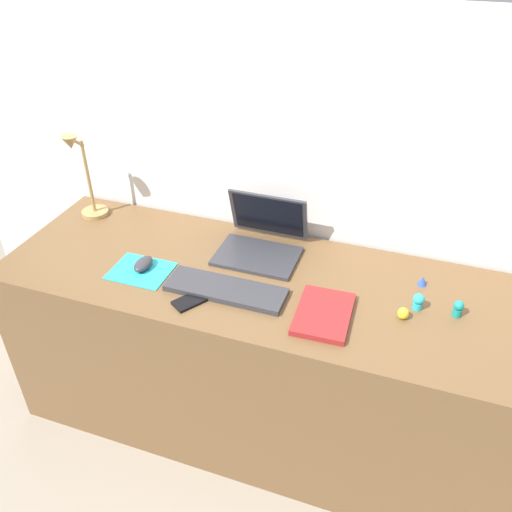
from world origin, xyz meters
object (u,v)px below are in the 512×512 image
Objects in this scene: toy_figurine_teal at (458,308)px; toy_figurine_cyan at (418,301)px; notebook_pad at (324,314)px; cell_phone at (192,300)px; keyboard at (226,290)px; mouse at (143,264)px; toy_figurine_blue at (422,281)px; desk_lamp at (84,179)px; laptop at (262,238)px; toy_figurine_yellow at (403,313)px.

toy_figurine_cyan is at bearing -176.90° from toy_figurine_teal.
cell_phone is at bearing -172.94° from notebook_pad.
mouse is at bearing 175.23° from keyboard.
cell_phone is at bearing -154.27° from toy_figurine_blue.
mouse is 0.26× the size of desk_lamp.
laptop is 0.73× the size of keyboard.
laptop is 8.55× the size of toy_figurine_blue.
cell_phone is at bearing -107.89° from laptop.
laptop is at bearing 0.47° from desk_lamp.
desk_lamp is (-0.71, 0.28, 0.17)m from keyboard.
toy_figurine_yellow is (1.29, -0.22, -0.16)m from desk_lamp.
keyboard is 1.10× the size of desk_lamp.
mouse is at bearing -171.28° from cell_phone.
mouse is 1.66× the size of toy_figurine_cyan.
desk_lamp reaches higher than toy_figurine_cyan.
toy_figurine_teal is (0.40, 0.14, 0.02)m from notebook_pad.
desk_lamp is 1.35m from toy_figurine_cyan.
keyboard is at bearing -170.01° from toy_figurine_teal.
mouse is 0.67m from notebook_pad.
toy_figurine_yellow is at bearing -102.30° from toy_figurine_blue.
cell_phone is 0.34× the size of desk_lamp.
toy_figurine_teal reaches higher than toy_figurine_yellow.
toy_figurine_yellow is (-0.04, -0.06, -0.01)m from toy_figurine_cyan.
cell_phone is 0.73m from toy_figurine_cyan.
toy_figurine_blue is at bearing 13.70° from mouse.
mouse is 2.74× the size of toy_figurine_blue.
toy_figurine_teal reaches higher than keyboard.
cell_phone is at bearing -29.92° from desk_lamp.
laptop is 0.59m from toy_figurine_blue.
desk_lamp is (-0.63, 0.36, 0.17)m from cell_phone.
notebook_pad is (0.34, -0.01, 0.00)m from keyboard.
toy_figurine_yellow is at bearing 14.88° from notebook_pad.
laptop is 7.53× the size of toy_figurine_yellow.
desk_lamp reaches higher than laptop.
toy_figurine_yellow is at bearing -9.62° from desk_lamp.
cell_phone is 0.68m from toy_figurine_yellow.
notebook_pad reaches higher than cell_phone.
keyboard is at bearing -96.58° from laptop.
toy_figurine_blue is at bearing 41.77° from notebook_pad.
mouse is 0.27m from cell_phone.
keyboard is 0.78m from desk_lamp.
cell_phone is at bearing -24.35° from mouse.
notebook_pad is 4.20× the size of toy_figurine_teal.
laptop is 0.61m from toy_figurine_cyan.
toy_figurine_yellow reaches higher than toy_figurine_blue.
toy_figurine_teal is at bearing 47.51° from cell_phone.
toy_figurine_teal is at bearing -47.51° from toy_figurine_blue.
toy_figurine_cyan is at bearing -6.67° from desk_lamp.
toy_figurine_blue reaches higher than notebook_pad.
toy_figurine_yellow is (-0.04, -0.20, 0.00)m from toy_figurine_blue.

